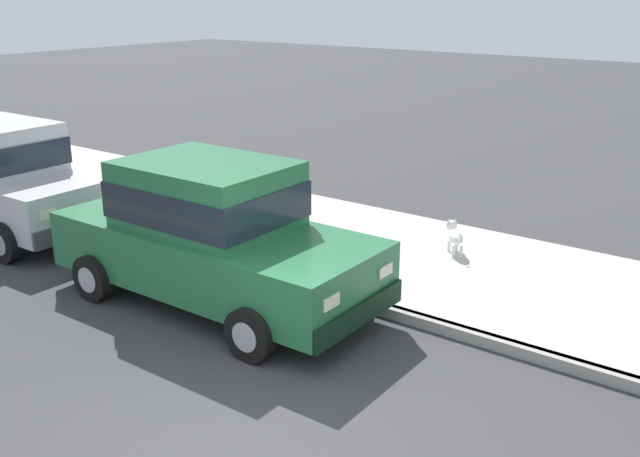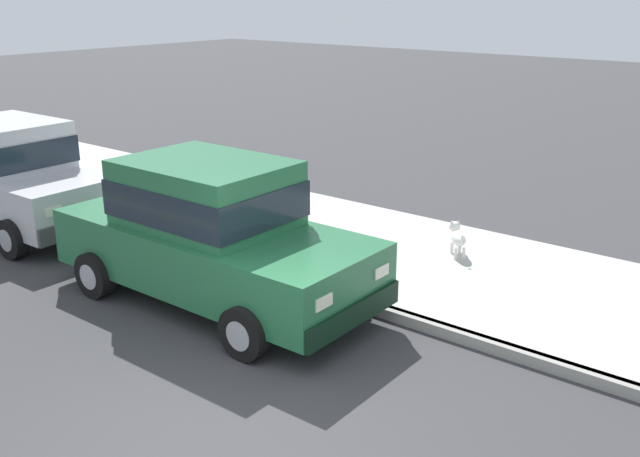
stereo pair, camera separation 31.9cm
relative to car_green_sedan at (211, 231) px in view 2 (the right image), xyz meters
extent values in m
plane|color=#38383A|center=(-2.19, -2.34, -0.98)|extent=(80.00, 80.00, 0.00)
cube|color=gray|center=(1.01, -2.34, -0.91)|extent=(0.16, 64.00, 0.14)
cube|color=#B7B5AD|center=(2.81, -2.34, -0.91)|extent=(3.60, 64.00, 0.14)
cube|color=#23663D|center=(0.00, -0.04, -0.28)|extent=(1.83, 4.51, 0.76)
cube|color=#23663D|center=(0.00, 0.06, 0.52)|extent=(1.60, 2.11, 0.84)
cube|color=#19232D|center=(0.00, 0.06, 0.45)|extent=(1.64, 2.15, 0.46)
cube|color=black|center=(0.02, -2.24, -0.52)|extent=(1.77, 0.21, 0.28)
cube|color=black|center=(-0.02, 2.16, -0.52)|extent=(1.77, 0.21, 0.28)
cylinder|color=black|center=(0.91, -1.43, -0.66)|extent=(0.22, 0.64, 0.64)
cylinder|color=#9E9EA3|center=(0.91, -1.43, -0.66)|extent=(0.24, 0.35, 0.35)
cylinder|color=black|center=(-0.89, -1.44, -0.66)|extent=(0.22, 0.64, 0.64)
cylinder|color=#9E9EA3|center=(-0.89, -1.44, -0.66)|extent=(0.24, 0.35, 0.35)
cylinder|color=black|center=(0.89, 1.36, -0.66)|extent=(0.22, 0.64, 0.64)
cylinder|color=#9E9EA3|center=(0.89, 1.36, -0.66)|extent=(0.24, 0.35, 0.35)
cylinder|color=black|center=(-0.91, 1.35, -0.66)|extent=(0.22, 0.64, 0.64)
cylinder|color=#9E9EA3|center=(-0.91, 1.35, -0.66)|extent=(0.24, 0.35, 0.35)
cube|color=#EAEACC|center=(0.58, -2.26, -0.17)|extent=(0.28, 0.08, 0.14)
cube|color=#EAEACC|center=(-0.54, -2.27, -0.17)|extent=(0.28, 0.08, 0.14)
cube|color=#BCBCC1|center=(0.00, 4.77, -0.28)|extent=(1.79, 3.73, 0.76)
cube|color=#BCBCC1|center=(0.00, 5.02, 0.50)|extent=(1.55, 1.93, 0.80)
cube|color=#19232D|center=(0.00, 5.02, 0.44)|extent=(1.58, 1.97, 0.44)
cube|color=#424243|center=(0.04, 2.97, -0.52)|extent=(1.69, 0.23, 0.28)
cylinder|color=black|center=(0.88, 3.64, -0.66)|extent=(0.23, 0.64, 0.64)
cylinder|color=#9E9EA3|center=(0.88, 3.64, -0.66)|extent=(0.25, 0.36, 0.35)
cylinder|color=black|center=(-0.83, 3.61, -0.66)|extent=(0.23, 0.64, 0.64)
cylinder|color=#9E9EA3|center=(-0.83, 3.61, -0.66)|extent=(0.25, 0.36, 0.35)
cylinder|color=black|center=(0.84, 5.93, -0.66)|extent=(0.23, 0.64, 0.64)
cylinder|color=#9E9EA3|center=(0.84, 5.93, -0.66)|extent=(0.25, 0.36, 0.35)
cube|color=#EAEACC|center=(0.57, 2.95, -0.17)|extent=(0.28, 0.09, 0.14)
cube|color=#EAEACC|center=(-0.50, 2.93, -0.17)|extent=(0.28, 0.09, 0.14)
ellipsoid|color=white|center=(3.22, -1.92, -0.56)|extent=(0.46, 0.44, 0.20)
cylinder|color=white|center=(3.28, -1.79, -0.75)|extent=(0.05, 0.05, 0.18)
cylinder|color=white|center=(3.36, -1.88, -0.75)|extent=(0.05, 0.05, 0.18)
cylinder|color=white|center=(3.07, -1.97, -0.75)|extent=(0.05, 0.05, 0.18)
cylinder|color=white|center=(3.15, -2.06, -0.75)|extent=(0.05, 0.05, 0.18)
sphere|color=white|center=(3.44, -1.74, -0.47)|extent=(0.17, 0.17, 0.17)
ellipsoid|color=gray|center=(3.51, -1.68, -0.49)|extent=(0.13, 0.12, 0.06)
cone|color=white|center=(3.40, -1.70, -0.39)|extent=(0.06, 0.06, 0.07)
cone|color=white|center=(3.46, -1.78, -0.39)|extent=(0.06, 0.06, 0.07)
cylinder|color=white|center=(3.02, -2.09, -0.50)|extent=(0.11, 0.10, 0.13)
camera|label=1|loc=(-6.23, -6.36, 3.01)|focal=40.20mm
camera|label=2|loc=(-6.04, -6.62, 3.01)|focal=40.20mm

